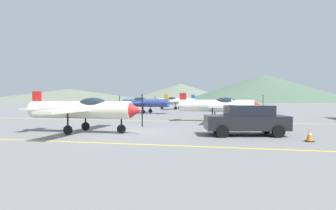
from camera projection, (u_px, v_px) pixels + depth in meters
The scene contains 12 objects.
ground_plane at pixel (132, 132), 16.68m from camera, with size 400.00×400.00×0.00m, color slate.
apron_line_near at pixel (103, 143), 12.83m from camera, with size 80.00×0.16×0.01m, color yellow.
apron_line_far at pixel (163, 121), 24.46m from camera, with size 80.00×0.16×0.01m, color yellow.
airplane_near at pixel (84, 109), 16.60m from camera, with size 6.94×8.01×2.41m.
airplane_mid at pixel (219, 105), 24.01m from camera, with size 6.98×8.04×2.41m.
airplane_far at pixel (144, 103), 35.95m from camera, with size 7.04×8.05×2.41m.
airplane_back at pixel (175, 101), 47.16m from camera, with size 7.03×8.06×2.41m.
car_sedan at pixel (246, 120), 15.43m from camera, with size 4.59×2.72×1.62m.
traffic_cone_front at pixel (309, 135), 13.26m from camera, with size 0.36×0.36×0.59m.
hill_left at pixel (69, 95), 143.25m from camera, with size 88.51×88.51×6.03m, color slate.
hill_centerleft at pixel (180, 92), 172.32m from camera, with size 64.18×64.18×10.02m, color slate.
hill_centerright at pixel (264, 88), 133.72m from camera, with size 77.98×77.98×12.40m, color #4C6651.
Camera 1 is at (5.58, -15.80, 2.08)m, focal length 30.68 mm.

